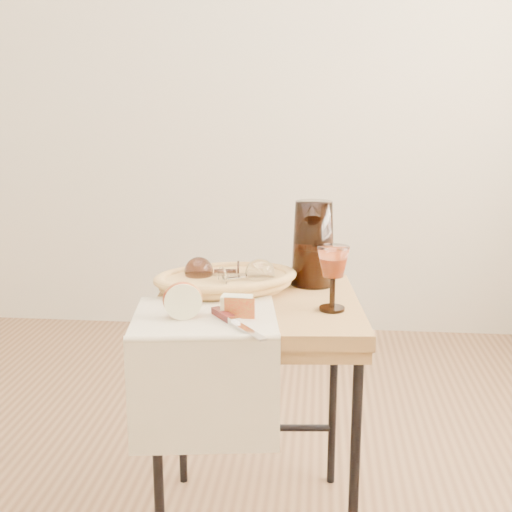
# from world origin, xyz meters

# --- Properties ---
(wall_back) EXTENTS (3.60, 0.00, 2.70)m
(wall_back) POSITION_xyz_m (0.00, 1.80, 1.35)
(wall_back) COLOR beige
(wall_back) RESTS_ON ground
(side_table) EXTENTS (0.56, 0.56, 0.65)m
(side_table) POSITION_xyz_m (0.42, 0.16, 0.33)
(side_table) COLOR brown
(side_table) RESTS_ON floor
(tea_towel) EXTENTS (0.37, 0.34, 0.01)m
(tea_towel) POSITION_xyz_m (0.32, 0.01, 0.66)
(tea_towel) COLOR #F6ECCD
(tea_towel) RESTS_ON side_table
(bread_basket) EXTENTS (0.40, 0.35, 0.05)m
(bread_basket) POSITION_xyz_m (0.34, 0.23, 0.68)
(bread_basket) COLOR #AC763C
(bread_basket) RESTS_ON side_table
(goblet_lying_a) EXTENTS (0.13, 0.09, 0.08)m
(goblet_lying_a) POSITION_xyz_m (0.31, 0.24, 0.70)
(goblet_lying_a) COLOR #452A22
(goblet_lying_a) RESTS_ON bread_basket
(goblet_lying_b) EXTENTS (0.15, 0.13, 0.08)m
(goblet_lying_b) POSITION_xyz_m (0.39, 0.21, 0.70)
(goblet_lying_b) COLOR white
(goblet_lying_b) RESTS_ON bread_basket
(pitcher) EXTENTS (0.17, 0.25, 0.27)m
(pitcher) POSITION_xyz_m (0.56, 0.32, 0.77)
(pitcher) COLOR black
(pitcher) RESTS_ON side_table
(wine_goblet) EXTENTS (0.08, 0.08, 0.16)m
(wine_goblet) POSITION_xyz_m (0.61, 0.10, 0.73)
(wine_goblet) COLOR white
(wine_goblet) RESTS_ON side_table
(apple_half) EXTENTS (0.10, 0.07, 0.08)m
(apple_half) POSITION_xyz_m (0.27, -0.01, 0.70)
(apple_half) COLOR #AF0007
(apple_half) RESTS_ON tea_towel
(apple_wedge) EXTENTS (0.07, 0.04, 0.05)m
(apple_wedge) POSITION_xyz_m (0.39, 0.02, 0.68)
(apple_wedge) COLOR #F1EAB6
(apple_wedge) RESTS_ON tea_towel
(table_knife) EXTENTS (0.15, 0.19, 0.02)m
(table_knife) POSITION_xyz_m (0.40, -0.05, 0.67)
(table_knife) COLOR silver
(table_knife) RESTS_ON tea_towel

